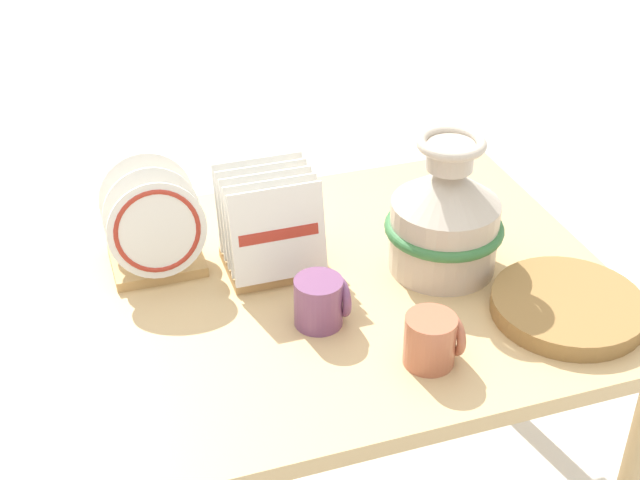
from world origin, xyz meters
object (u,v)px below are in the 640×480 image
(ceramic_vase, at_px, (445,216))
(dish_rack_square_plates, at_px, (270,233))
(dish_rack_round_plates, at_px, (155,234))
(mug_plum_glaze, at_px, (321,301))
(wicker_charger_stack, at_px, (568,306))
(mug_terracotta_glaze, at_px, (432,340))

(ceramic_vase, relative_size, dish_rack_square_plates, 1.38)
(ceramic_vase, distance_m, dish_rack_square_plates, 0.35)
(dish_rack_round_plates, bearing_deg, mug_plum_glaze, -46.74)
(wicker_charger_stack, relative_size, mug_plum_glaze, 2.91)
(ceramic_vase, relative_size, dish_rack_round_plates, 1.34)
(dish_rack_round_plates, distance_m, mug_terracotta_glaze, 0.61)
(dish_rack_round_plates, xyz_separation_m, dish_rack_square_plates, (0.22, -0.07, 0.00))
(wicker_charger_stack, bearing_deg, dish_rack_round_plates, 150.70)
(dish_rack_round_plates, bearing_deg, mug_terracotta_glaze, -47.33)
(dish_rack_round_plates, xyz_separation_m, mug_terracotta_glaze, (0.41, -0.45, -0.03))
(mug_plum_glaze, bearing_deg, dish_rack_square_plates, 100.79)
(dish_rack_round_plates, distance_m, dish_rack_square_plates, 0.23)
(wicker_charger_stack, bearing_deg, dish_rack_square_plates, 146.10)
(ceramic_vase, distance_m, dish_rack_round_plates, 0.58)
(ceramic_vase, bearing_deg, dish_rack_round_plates, 162.27)
(wicker_charger_stack, bearing_deg, mug_terracotta_glaze, -171.65)
(ceramic_vase, relative_size, mug_terracotta_glaze, 2.91)
(ceramic_vase, distance_m, mug_plum_glaze, 0.32)
(dish_rack_round_plates, xyz_separation_m, mug_plum_glaze, (0.26, -0.28, -0.03))
(wicker_charger_stack, height_order, mug_terracotta_glaze, mug_terracotta_glaze)
(ceramic_vase, xyz_separation_m, mug_terracotta_glaze, (-0.14, -0.27, -0.07))
(ceramic_vase, height_order, dish_rack_square_plates, ceramic_vase)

